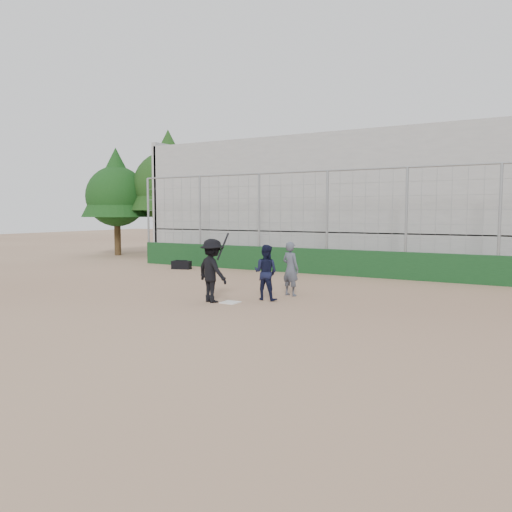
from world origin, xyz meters
The scene contains 10 objects.
ground centered at (0.00, 0.00, 0.00)m, with size 90.00×90.00×0.00m, color brown.
home_plate centered at (0.00, 0.00, 0.01)m, with size 0.44×0.44×0.02m, color white.
backstop centered at (0.00, 7.00, 0.96)m, with size 18.10×0.25×4.04m.
bleachers centered at (0.00, 11.95, 2.92)m, with size 20.25×6.70×6.98m.
tree_left centered at (-11.00, 11.00, 4.39)m, with size 4.48×4.48×7.00m.
tree_right centered at (-13.50, 9.50, 3.76)m, with size 3.84×3.84×6.00m.
batter_at_plate centered at (-0.48, -0.14, 0.85)m, with size 1.26×0.98×1.86m.
catcher_crouched centered at (0.63, 0.83, 0.52)m, with size 0.79×0.64×1.05m.
umpire centered at (0.90, 1.83, 0.71)m, with size 0.57×0.38×1.41m, color #464C59.
equipment_bag centered at (-6.09, 5.74, 0.17)m, with size 0.87×0.53×0.39m.
Camera 1 is at (7.04, -11.14, 2.41)m, focal length 35.00 mm.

